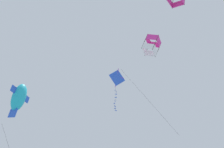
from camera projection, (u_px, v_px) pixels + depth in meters
name	position (u px, v px, depth m)	size (l,w,h in m)	color
kite_fish_far_centre	(19.00, 97.00, 23.04)	(2.22, 1.78, 6.10)	#1EB2C6
kite_box_near_right	(151.00, 46.00, 31.99)	(4.19, 3.87, 8.12)	#DB2D93
kite_diamond_upper_right	(117.00, 79.00, 33.64)	(0.66, 1.62, 4.27)	blue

